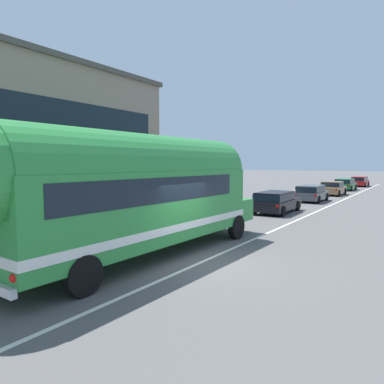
{
  "coord_description": "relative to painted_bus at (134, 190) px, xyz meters",
  "views": [
    {
      "loc": [
        5.83,
        -9.24,
        3.15
      ],
      "look_at": [
        -1.77,
        2.12,
        2.03
      ],
      "focal_mm": 32.68,
      "sensor_mm": 36.0,
      "label": 1
    }
  ],
  "objects": [
    {
      "name": "car_third",
      "position": [
        0.05,
        28.65,
        -1.57
      ],
      "size": [
        2.05,
        4.38,
        1.37
      ],
      "color": "olive",
      "rests_on": "ground"
    },
    {
      "name": "painted_bus",
      "position": [
        0.0,
        0.0,
        0.0
      ],
      "size": [
        2.78,
        12.3,
        4.12
      ],
      "color": "#2D8C3D",
      "rests_on": "ground"
    },
    {
      "name": "car_fifth",
      "position": [
        0.26,
        44.79,
        -1.5
      ],
      "size": [
        1.91,
        4.81,
        1.37
      ],
      "color": "#A5191E",
      "rests_on": "ground"
    },
    {
      "name": "ground_plane",
      "position": [
        1.92,
        1.02,
        -2.3
      ],
      "size": [
        300.0,
        300.0,
        0.0
      ],
      "primitive_type": "plane",
      "color": "#565454"
    },
    {
      "name": "car_lead",
      "position": [
        -0.13,
        13.22,
        -1.52
      ],
      "size": [
        2.05,
        4.57,
        1.37
      ],
      "color": "black",
      "rests_on": "ground"
    },
    {
      "name": "car_second",
      "position": [
        -0.03,
        21.25,
        -1.51
      ],
      "size": [
        1.96,
        4.36,
        1.37
      ],
      "color": "#474C51",
      "rests_on": "ground"
    },
    {
      "name": "lane_markings",
      "position": [
        0.17,
        13.02,
        -2.3
      ],
      "size": [
        3.92,
        80.0,
        0.01
      ],
      "color": "silver",
      "rests_on": "ground"
    },
    {
      "name": "car_fourth",
      "position": [
        -0.1,
        36.19,
        -1.52
      ],
      "size": [
        2.01,
        4.3,
        1.37
      ],
      "color": "#196633",
      "rests_on": "ground"
    },
    {
      "name": "sidewalk_slab",
      "position": [
        -3.24,
        11.02,
        -2.23
      ],
      "size": [
        2.72,
        90.0,
        0.15
      ],
      "primitive_type": "cube",
      "color": "gray",
      "rests_on": "ground"
    }
  ]
}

